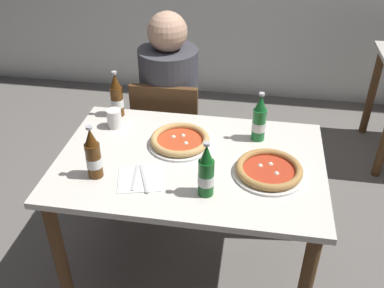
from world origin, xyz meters
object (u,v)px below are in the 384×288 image
(paper_cup, at_px, (114,118))
(dining_table_main, at_px, (190,179))
(beer_bottle_center, at_px, (93,156))
(beer_bottle_extra, at_px, (259,120))
(beer_bottle_left, at_px, (206,173))
(pizza_margherita_near, at_px, (180,141))
(napkin_with_cutlery, at_px, (140,179))
(chair_behind_table, at_px, (169,133))
(pizza_marinara_far, at_px, (269,170))
(diner_seated, at_px, (170,115))
(beer_bottle_right, at_px, (117,97))

(paper_cup, bearing_deg, dining_table_main, -27.26)
(beer_bottle_center, relative_size, beer_bottle_extra, 1.00)
(dining_table_main, bearing_deg, beer_bottle_left, -65.49)
(pizza_margherita_near, distance_m, napkin_with_cutlery, 0.31)
(pizza_margherita_near, bearing_deg, beer_bottle_left, -63.25)
(chair_behind_table, height_order, pizza_marinara_far, chair_behind_table)
(diner_seated, relative_size, beer_bottle_center, 4.89)
(dining_table_main, height_order, napkin_with_cutlery, napkin_with_cutlery)
(beer_bottle_center, height_order, beer_bottle_right, same)
(pizza_marinara_far, distance_m, beer_bottle_center, 0.74)
(beer_bottle_center, relative_size, napkin_with_cutlery, 1.13)
(beer_bottle_left, bearing_deg, chair_behind_table, 112.00)
(pizza_marinara_far, relative_size, beer_bottle_extra, 1.26)
(chair_behind_table, bearing_deg, beer_bottle_left, 111.49)
(beer_bottle_left, xyz_separation_m, beer_bottle_center, (-0.48, 0.04, 0.00))
(diner_seated, bearing_deg, pizza_marinara_far, -50.53)
(diner_seated, xyz_separation_m, pizza_marinara_far, (0.59, -0.71, 0.19))
(beer_bottle_extra, distance_m, napkin_with_cutlery, 0.63)
(dining_table_main, relative_size, pizza_margherita_near, 3.97)
(pizza_marinara_far, height_order, paper_cup, paper_cup)
(beer_bottle_center, bearing_deg, paper_cup, 96.17)
(beer_bottle_extra, bearing_deg, chair_behind_table, 143.63)
(pizza_margherita_near, height_order, beer_bottle_right, beer_bottle_right)
(beer_bottle_right, height_order, paper_cup, beer_bottle_right)
(beer_bottle_center, distance_m, beer_bottle_extra, 0.78)
(beer_bottle_left, bearing_deg, beer_bottle_center, 175.20)
(beer_bottle_center, bearing_deg, dining_table_main, 25.65)
(chair_behind_table, distance_m, beer_bottle_left, 0.97)
(dining_table_main, bearing_deg, napkin_with_cutlery, -136.47)
(chair_behind_table, height_order, beer_bottle_center, beer_bottle_center)
(dining_table_main, distance_m, napkin_with_cutlery, 0.28)
(beer_bottle_center, distance_m, beer_bottle_right, 0.52)
(pizza_margherita_near, xyz_separation_m, paper_cup, (-0.35, 0.10, 0.03))
(pizza_marinara_far, xyz_separation_m, napkin_with_cutlery, (-0.54, -0.13, -0.02))
(beer_bottle_left, relative_size, beer_bottle_extra, 1.00)
(pizza_margherita_near, xyz_separation_m, napkin_with_cutlery, (-0.12, -0.29, -0.02))
(beer_bottle_extra, relative_size, napkin_with_cutlery, 1.13)
(dining_table_main, xyz_separation_m, beer_bottle_center, (-0.38, -0.18, 0.22))
(beer_bottle_left, xyz_separation_m, beer_bottle_right, (-0.54, 0.56, 0.00))
(beer_bottle_center, bearing_deg, pizza_marinara_far, 10.08)
(pizza_margherita_near, relative_size, napkin_with_cutlery, 1.39)
(chair_behind_table, distance_m, beer_bottle_right, 0.51)
(chair_behind_table, distance_m, paper_cup, 0.54)
(pizza_margherita_near, distance_m, beer_bottle_left, 0.38)
(beer_bottle_extra, height_order, paper_cup, beer_bottle_extra)
(beer_bottle_center, xyz_separation_m, paper_cup, (-0.04, 0.40, -0.06))
(diner_seated, bearing_deg, paper_cup, -112.72)
(diner_seated, relative_size, beer_bottle_left, 4.89)
(pizza_marinara_far, relative_size, beer_bottle_center, 1.26)
(napkin_with_cutlery, distance_m, paper_cup, 0.46)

